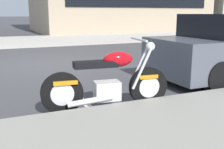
# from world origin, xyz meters

# --- Properties ---
(ground_plane) EXTENTS (260.00, 260.00, 0.00)m
(ground_plane) POSITION_xyz_m (0.00, 0.00, 0.00)
(ground_plane) COLOR #3D3D3F
(sidewalk_far_curb) EXTENTS (120.00, 5.00, 0.14)m
(sidewalk_far_curb) POSITION_xyz_m (12.00, 6.89, 0.07)
(sidewalk_far_curb) COLOR #ADA89E
(sidewalk_far_curb) RESTS_ON ground
(parking_stall_stripe) EXTENTS (0.12, 2.20, 0.01)m
(parking_stall_stripe) POSITION_xyz_m (0.00, -3.79, 0.00)
(parking_stall_stripe) COLOR silver
(parking_stall_stripe) RESTS_ON ground
(parked_motorcycle) EXTENTS (2.06, 0.62, 1.12)m
(parked_motorcycle) POSITION_xyz_m (0.26, -4.33, 0.43)
(parked_motorcycle) COLOR black
(parked_motorcycle) RESTS_ON ground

